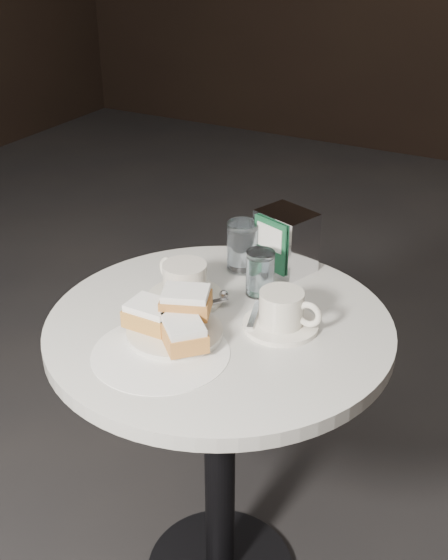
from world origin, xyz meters
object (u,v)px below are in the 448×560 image
beignet_plate (174,322)px  coffee_cup_right (282,312)px  napkin_dispenser (285,241)px  water_glass_left (242,247)px  coffee_cup_left (185,284)px  cafe_table (220,400)px  water_glass_right (260,273)px

beignet_plate → coffee_cup_right: 0.21m
beignet_plate → coffee_cup_right: beignet_plate is taller
beignet_plate → napkin_dispenser: (0.07, 0.36, 0.04)m
coffee_cup_right → water_glass_left: size_ratio=1.42×
coffee_cup_left → napkin_dispenser: bearing=82.9°
cafe_table → beignet_plate: beignet_plate is taller
coffee_cup_right → water_glass_left: bearing=132.9°
beignet_plate → water_glass_right: water_glass_right is taller
beignet_plate → coffee_cup_left: beignet_plate is taller
cafe_table → coffee_cup_right: (0.12, 0.04, 0.23)m
water_glass_left → napkin_dispenser: (0.08, 0.05, 0.01)m
water_glass_right → water_glass_left: bearing=135.5°
coffee_cup_left → water_glass_left: bearing=98.8°
cafe_table → water_glass_right: water_glass_right is taller
cafe_table → beignet_plate: 0.25m
coffee_cup_left → water_glass_right: bearing=59.4°
cafe_table → napkin_dispenser: size_ratio=5.15×
water_glass_left → water_glass_right: bearing=-44.5°
water_glass_left → water_glass_right: size_ratio=1.16×
beignet_plate → coffee_cup_left: (-0.06, 0.13, 0.00)m
water_glass_left → napkin_dispenser: 0.10m
water_glass_right → napkin_dispenser: bearing=90.3°
coffee_cup_right → napkin_dispenser: napkin_dispenser is taller
coffee_cup_left → water_glass_right: water_glass_right is taller
cafe_table → water_glass_left: water_glass_left is taller
coffee_cup_right → water_glass_right: 0.14m
water_glass_right → coffee_cup_right: bearing=-46.4°
cafe_table → coffee_cup_left: bearing=157.2°
water_glass_left → water_glass_right: water_glass_left is taller
napkin_dispenser → beignet_plate: bearing=-81.3°
beignet_plate → napkin_dispenser: bearing=79.0°
coffee_cup_left → napkin_dispenser: size_ratio=1.43×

